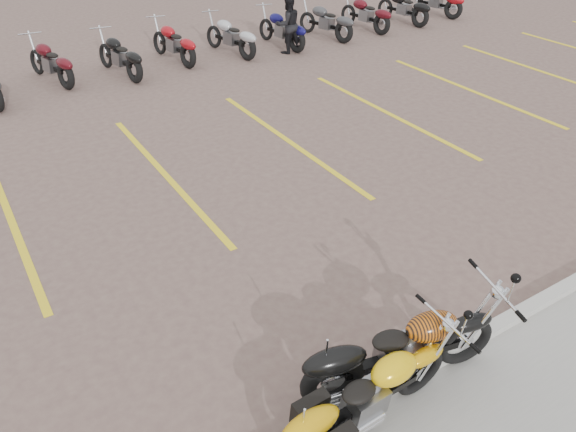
% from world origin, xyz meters
% --- Properties ---
extents(ground, '(100.00, 100.00, 0.00)m').
position_xyz_m(ground, '(0.00, 0.00, 0.00)').
color(ground, '#735D52').
rests_on(ground, ground).
extents(curb, '(60.00, 0.18, 0.12)m').
position_xyz_m(curb, '(0.00, -2.00, 0.06)').
color(curb, '#ADAAA3').
rests_on(curb, ground).
extents(parking_stripes, '(38.00, 5.50, 0.01)m').
position_xyz_m(parking_stripes, '(0.00, 4.00, 0.00)').
color(parking_stripes, yellow).
rests_on(parking_stripes, ground).
extents(yellow_cruiser, '(2.15, 0.33, 0.88)m').
position_xyz_m(yellow_cruiser, '(-0.33, -2.18, 0.44)').
color(yellow_cruiser, black).
rests_on(yellow_cruiser, ground).
extents(flame_cruiser, '(2.33, 0.65, 0.97)m').
position_xyz_m(flame_cruiser, '(0.35, -1.93, 0.48)').
color(flame_cruiser, black).
rests_on(flame_cruiser, ground).
extents(person_b, '(0.84, 0.68, 1.62)m').
position_xyz_m(person_b, '(5.89, 9.06, 0.81)').
color(person_b, black).
rests_on(person_b, ground).
extents(bg_bike_row, '(22.40, 2.08, 1.10)m').
position_xyz_m(bg_bike_row, '(1.88, 9.90, 0.55)').
color(bg_bike_row, black).
rests_on(bg_bike_row, ground).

